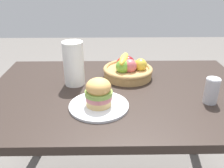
{
  "coord_description": "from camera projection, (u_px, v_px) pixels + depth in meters",
  "views": [
    {
      "loc": [
        -0.06,
        -1.13,
        1.33
      ],
      "look_at": [
        -0.04,
        -0.05,
        0.81
      ],
      "focal_mm": 38.47,
      "sensor_mm": 36.0,
      "label": 1
    }
  ],
  "objects": [
    {
      "name": "soda_can",
      "position": [
        212.0,
        91.0,
        1.13
      ],
      "size": [
        0.07,
        0.07,
        0.13
      ],
      "color": "silver",
      "rests_on": "dining_table"
    },
    {
      "name": "sandwich",
      "position": [
        99.0,
        92.0,
        1.08
      ],
      "size": [
        0.13,
        0.13,
        0.13
      ],
      "color": "#E5BC75",
      "rests_on": "plate"
    },
    {
      "name": "plate",
      "position": [
        99.0,
        106.0,
        1.11
      ],
      "size": [
        0.28,
        0.28,
        0.01
      ],
      "primitive_type": "cylinder",
      "color": "white",
      "rests_on": "dining_table"
    },
    {
      "name": "fruit_basket",
      "position": [
        128.0,
        69.0,
        1.41
      ],
      "size": [
        0.29,
        0.29,
        0.14
      ],
      "color": "tan",
      "rests_on": "dining_table"
    },
    {
      "name": "paper_towel_roll",
      "position": [
        74.0,
        64.0,
        1.29
      ],
      "size": [
        0.11,
        0.11,
        0.24
      ],
      "primitive_type": "cylinder",
      "color": "white",
      "rests_on": "dining_table"
    },
    {
      "name": "dining_table",
      "position": [
        119.0,
        106.0,
        1.31
      ],
      "size": [
        1.4,
        0.9,
        0.75
      ],
      "color": "#2D231E",
      "rests_on": "ground_plane"
    }
  ]
}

